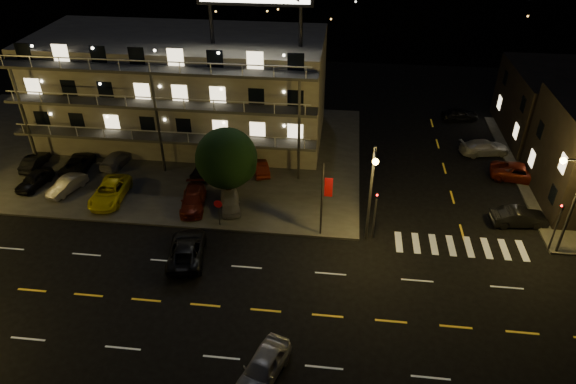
# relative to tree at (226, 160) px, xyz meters

# --- Properties ---
(ground) EXTENTS (140.00, 140.00, 0.00)m
(ground) POSITION_rel_tree_xyz_m (3.03, -12.11, -4.06)
(ground) COLOR black
(ground) RESTS_ON ground
(curb_nw) EXTENTS (44.00, 24.00, 0.15)m
(curb_nw) POSITION_rel_tree_xyz_m (-10.97, 7.89, -3.99)
(curb_nw) COLOR #353633
(curb_nw) RESTS_ON ground
(motel) EXTENTS (28.00, 13.80, 18.10)m
(motel) POSITION_rel_tree_xyz_m (-6.91, 11.77, 1.28)
(motel) COLOR #9C9A89
(motel) RESTS_ON ground
(streetlight_nc) EXTENTS (0.44, 1.92, 8.00)m
(streetlight_nc) POSITION_rel_tree_xyz_m (11.53, -4.18, 0.90)
(streetlight_nc) COLOR #2D2D30
(streetlight_nc) RESTS_ON ground
(streetlight_ne) EXTENTS (1.92, 0.44, 8.00)m
(streetlight_ne) POSITION_rel_tree_xyz_m (25.17, -3.81, 0.90)
(streetlight_ne) COLOR #2D2D30
(streetlight_ne) RESTS_ON ground
(signal_nw) EXTENTS (0.20, 0.27, 4.60)m
(signal_nw) POSITION_rel_tree_xyz_m (12.03, -3.62, -1.49)
(signal_nw) COLOR #2D2D30
(signal_nw) RESTS_ON ground
(signal_ne) EXTENTS (0.27, 0.20, 4.60)m
(signal_ne) POSITION_rel_tree_xyz_m (25.03, -3.61, -1.49)
(signal_ne) COLOR #2D2D30
(signal_ne) RESTS_ON ground
(banner_north) EXTENTS (0.83, 0.16, 6.40)m
(banner_north) POSITION_rel_tree_xyz_m (8.12, -3.71, -0.63)
(banner_north) COLOR #2D2D30
(banner_north) RESTS_ON ground
(stop_sign) EXTENTS (0.91, 0.11, 2.61)m
(stop_sign) POSITION_rel_tree_xyz_m (0.03, -3.54, -2.35)
(stop_sign) COLOR #2D2D30
(stop_sign) RESTS_ON ground
(tree) EXTENTS (5.23, 5.04, 6.59)m
(tree) POSITION_rel_tree_xyz_m (0.00, 0.00, 0.00)
(tree) COLOR black
(tree) RESTS_ON curb_nw
(lot_car_0) EXTENTS (2.23, 4.06, 1.31)m
(lot_car_0) POSITION_rel_tree_xyz_m (-17.49, 0.22, -3.26)
(lot_car_0) COLOR black
(lot_car_0) RESTS_ON curb_nw
(lot_car_1) EXTENTS (2.51, 4.04, 1.26)m
(lot_car_1) POSITION_rel_tree_xyz_m (-14.24, -0.25, -3.28)
(lot_car_1) COLOR #97979C
(lot_car_1) RESTS_ON curb_nw
(lot_car_2) EXTENTS (2.64, 5.31, 1.45)m
(lot_car_2) POSITION_rel_tree_xyz_m (-10.02, -1.01, -3.19)
(lot_car_2) COLOR yellow
(lot_car_2) RESTS_ON curb_nw
(lot_car_3) EXTENTS (2.58, 4.86, 1.34)m
(lot_car_3) POSITION_rel_tree_xyz_m (-2.70, -1.27, -3.24)
(lot_car_3) COLOR #5F1A0D
(lot_car_3) RESTS_ON curb_nw
(lot_car_4) EXTENTS (2.45, 4.00, 1.27)m
(lot_car_4) POSITION_rel_tree_xyz_m (0.38, -1.11, -3.28)
(lot_car_4) COLOR #97979C
(lot_car_4) RESTS_ON curb_nw
(lot_car_5) EXTENTS (1.50, 3.83, 1.24)m
(lot_car_5) POSITION_rel_tree_xyz_m (-19.23, 3.36, -3.29)
(lot_car_5) COLOR black
(lot_car_5) RESTS_ON curb_nw
(lot_car_6) EXTENTS (2.55, 4.85, 1.30)m
(lot_car_6) POSITION_rel_tree_xyz_m (-15.01, 3.45, -3.26)
(lot_car_6) COLOR black
(lot_car_6) RESTS_ON curb_nw
(lot_car_7) EXTENTS (2.33, 4.43, 1.23)m
(lot_car_7) POSITION_rel_tree_xyz_m (-11.79, 4.80, -3.30)
(lot_car_7) COLOR #97979C
(lot_car_7) RESTS_ON curb_nw
(lot_car_8) EXTENTS (2.51, 4.47, 1.44)m
(lot_car_8) POSITION_rel_tree_xyz_m (-2.91, 4.00, -3.20)
(lot_car_8) COLOR black
(lot_car_8) RESTS_ON curb_nw
(lot_car_9) EXTENTS (2.47, 3.93, 1.22)m
(lot_car_9) POSITION_rel_tree_xyz_m (1.88, 4.92, -3.30)
(lot_car_9) COLOR #5F1A0D
(lot_car_9) RESTS_ON curb_nw
(side_car_0) EXTENTS (4.51, 2.01, 1.44)m
(side_car_0) POSITION_rel_tree_xyz_m (23.55, -0.55, -3.34)
(side_car_0) COLOR black
(side_car_0) RESTS_ON ground
(side_car_1) EXTENTS (5.63, 3.31, 1.47)m
(side_car_1) POSITION_rel_tree_xyz_m (25.50, 6.62, -3.33)
(side_car_1) COLOR #5F1A0D
(side_car_1) RESTS_ON ground
(side_car_2) EXTENTS (5.17, 3.01, 1.41)m
(side_car_2) POSITION_rel_tree_xyz_m (23.25, 11.27, -3.36)
(side_car_2) COLOR #97979C
(side_car_2) RESTS_ON ground
(side_car_3) EXTENTS (4.26, 2.42, 1.37)m
(side_car_3) POSITION_rel_tree_xyz_m (22.12, 19.10, -3.38)
(side_car_3) COLOR black
(side_car_3) RESTS_ON ground
(road_car_east) EXTENTS (3.16, 4.87, 1.54)m
(road_car_east) POSITION_rel_tree_xyz_m (5.65, -17.12, -3.29)
(road_car_east) COLOR #97979C
(road_car_east) RESTS_ON ground
(road_car_west) EXTENTS (3.33, 5.70, 1.49)m
(road_car_west) POSITION_rel_tree_xyz_m (-1.45, -7.55, -3.32)
(road_car_west) COLOR black
(road_car_west) RESTS_ON ground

